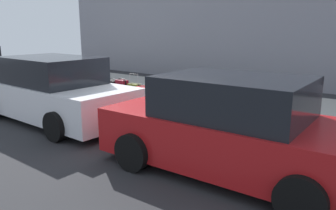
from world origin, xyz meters
name	(u,v)px	position (x,y,z in m)	size (l,w,h in m)	color
ground_plane	(162,121)	(0.00, 0.00, 0.00)	(40.00, 40.00, 0.00)	#28282B
sidewalk_curb	(213,102)	(0.00, -2.50, 0.07)	(18.00, 5.00, 0.14)	#9E9B93
suitcase_teal_0	(285,115)	(-2.87, -0.74, 0.48)	(0.46, 0.28, 0.90)	#0F606B
suitcase_red_1	(263,110)	(-2.33, -0.80, 0.49)	(0.49, 0.22, 0.76)	red
suitcase_olive_2	(241,107)	(-1.82, -0.75, 0.52)	(0.40, 0.28, 0.81)	#59601E
suitcase_maroon_3	(223,105)	(-1.34, -0.72, 0.49)	(0.45, 0.21, 0.76)	maroon
suitcase_black_4	(207,103)	(-0.83, -0.81, 0.47)	(0.44, 0.22, 0.95)	black
suitcase_navy_5	(190,98)	(-0.30, -0.80, 0.51)	(0.50, 0.24, 1.00)	navy
suitcase_silver_6	(174,98)	(0.24, -0.80, 0.45)	(0.46, 0.21, 0.96)	#9EA0A8
suitcase_teal_7	(157,98)	(0.78, -0.72, 0.40)	(0.49, 0.19, 0.84)	#0F606B
suitcase_red_8	(144,95)	(1.27, -0.69, 0.41)	(0.37, 0.25, 0.59)	red
suitcase_olive_9	(134,93)	(1.72, -0.76, 0.42)	(0.40, 0.21, 0.87)	#59601E
suitcase_maroon_10	(122,90)	(2.16, -0.69, 0.46)	(0.38, 0.27, 0.70)	maroon
suitcase_black_11	(112,89)	(2.62, -0.69, 0.43)	(0.42, 0.27, 0.65)	black
fire_hydrant	(98,82)	(3.34, -0.74, 0.58)	(0.39, 0.21, 0.85)	#D89E0C
bollard_post	(80,82)	(4.12, -0.59, 0.54)	(0.15, 0.15, 0.79)	brown
parked_car_red_0	(233,128)	(-2.83, 1.64, 0.75)	(4.39, 2.20, 1.59)	#AD1619
parked_car_white_1	(53,91)	(2.24, 1.64, 0.76)	(4.73, 2.09, 1.63)	silver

